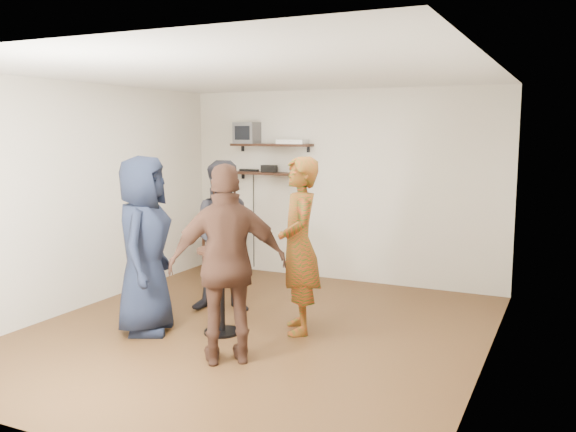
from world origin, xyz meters
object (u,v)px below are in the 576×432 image
object	(u,v)px
side_table	(224,235)
drinks_table	(221,279)
person_dark	(227,237)
person_brown	(228,265)
crt_monitor	(247,133)
person_navy	(144,245)
dvd_deck	(293,142)
person_plaid	(299,246)
radio	(269,169)

from	to	relation	value
side_table	drinks_table	xyz separation A→B (m)	(1.39, -2.34, 0.02)
person_dark	person_brown	size ratio (longest dim) A/B	0.97
crt_monitor	person_navy	bearing A→B (deg)	-82.64
dvd_deck	side_table	world-z (taller)	dvd_deck
crt_monitor	dvd_deck	xyz separation A→B (m)	(0.71, 0.00, -0.12)
dvd_deck	person_plaid	world-z (taller)	dvd_deck
person_plaid	person_navy	bearing A→B (deg)	-94.31
side_table	person_brown	distance (m)	3.52
person_plaid	person_navy	distance (m)	1.57
person_brown	drinks_table	bearing A→B (deg)	-90.00
radio	drinks_table	size ratio (longest dim) A/B	0.25
dvd_deck	side_table	size ratio (longest dim) A/B	0.61
dvd_deck	person_dark	xyz separation A→B (m)	(0.04, -1.83, -1.04)
side_table	person_brown	size ratio (longest dim) A/B	0.37
radio	person_brown	world-z (taller)	person_brown
crt_monitor	dvd_deck	world-z (taller)	crt_monitor
person_dark	person_navy	world-z (taller)	person_navy
person_plaid	person_dark	size ratio (longest dim) A/B	1.04
drinks_table	person_navy	world-z (taller)	person_navy
dvd_deck	person_dark	bearing A→B (deg)	-88.84
crt_monitor	drinks_table	xyz separation A→B (m)	(1.10, -2.54, -1.45)
radio	person_dark	world-z (taller)	person_dark
radio	person_brown	bearing A→B (deg)	-69.01
crt_monitor	side_table	xyz separation A→B (m)	(-0.29, -0.19, -1.47)
person_plaid	person_dark	xyz separation A→B (m)	(-1.03, 0.31, -0.04)
drinks_table	person_plaid	distance (m)	0.85
person_navy	side_table	bearing A→B (deg)	-7.56
radio	drinks_table	world-z (taller)	radio
drinks_table	person_navy	distance (m)	0.86
radio	person_plaid	world-z (taller)	person_plaid
radio	person_brown	xyz separation A→B (m)	(1.22, -3.17, -0.63)
dvd_deck	person_dark	size ratio (longest dim) A/B	0.23
person_brown	side_table	bearing A→B (deg)	-94.36
person_plaid	person_navy	world-z (taller)	person_navy
crt_monitor	dvd_deck	distance (m)	0.72
side_table	person_navy	distance (m)	2.74
dvd_deck	person_plaid	distance (m)	2.59
crt_monitor	radio	world-z (taller)	crt_monitor
drinks_table	person_brown	world-z (taller)	person_brown
dvd_deck	person_dark	world-z (taller)	dvd_deck
person_plaid	person_brown	world-z (taller)	person_plaid
crt_monitor	drinks_table	bearing A→B (deg)	-66.61
crt_monitor	drinks_table	world-z (taller)	crt_monitor
dvd_deck	radio	size ratio (longest dim) A/B	1.82
drinks_table	person_brown	distance (m)	0.85
drinks_table	person_dark	world-z (taller)	person_dark
side_table	person_plaid	size ratio (longest dim) A/B	0.36
side_table	person_dark	world-z (taller)	person_dark
drinks_table	person_navy	size ratio (longest dim) A/B	0.49
crt_monitor	person_brown	xyz separation A→B (m)	(1.56, -3.17, -1.13)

